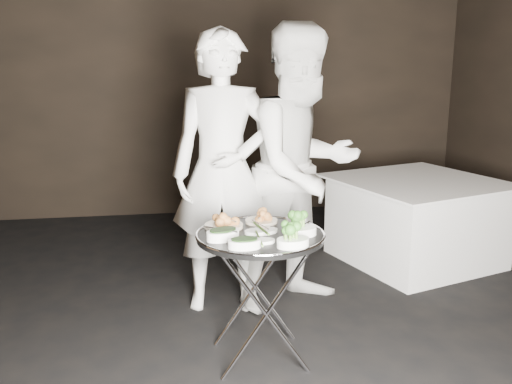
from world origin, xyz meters
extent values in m
cube|color=black|center=(0.00, 3.52, 1.50)|extent=(6.00, 0.05, 3.00)
cylinder|color=silver|center=(0.21, 0.03, 0.36)|extent=(0.50, 0.02, 0.73)
cylinder|color=silver|center=(0.21, 0.03, 0.36)|extent=(0.50, 0.02, 0.73)
cylinder|color=silver|center=(0.21, 0.41, 0.36)|extent=(0.50, 0.02, 0.73)
cylinder|color=silver|center=(0.21, 0.41, 0.36)|extent=(0.50, 0.02, 0.73)
cylinder|color=silver|center=(-0.01, 0.22, 0.70)|extent=(0.02, 0.42, 0.02)
cylinder|color=silver|center=(0.42, 0.22, 0.70)|extent=(0.02, 0.42, 0.02)
cylinder|color=black|center=(0.21, 0.22, 0.73)|extent=(0.70, 0.70, 0.03)
torus|color=silver|center=(0.21, 0.22, 0.75)|extent=(0.72, 0.72, 0.02)
cylinder|color=beige|center=(0.02, 0.37, 0.76)|extent=(0.22, 0.22, 0.02)
cylinder|color=beige|center=(0.25, 0.44, 0.76)|extent=(0.19, 0.19, 0.02)
cylinder|color=white|center=(0.44, 0.35, 0.77)|extent=(0.12, 0.12, 0.05)
cylinder|color=silver|center=(0.03, 0.38, 0.80)|extent=(0.12, 0.17, 0.01)
cylinder|color=silver|center=(0.26, 0.43, 0.80)|extent=(0.09, 0.19, 0.01)
cylinder|color=silver|center=(0.44, 0.35, 0.80)|extent=(0.05, 0.20, 0.01)
cylinder|color=silver|center=(-0.01, 0.17, 0.80)|extent=(0.16, 0.13, 0.01)
cylinder|color=silver|center=(0.43, 0.17, 0.80)|extent=(0.14, 0.16, 0.01)
cylinder|color=silver|center=(0.21, 0.23, 0.80)|extent=(0.07, 0.19, 0.01)
imported|color=silver|center=(0.09, 0.99, 0.94)|extent=(0.74, 0.53, 1.89)
imported|color=silver|center=(0.62, 0.95, 0.96)|extent=(1.15, 1.05, 1.92)
cube|color=white|center=(1.78, 1.62, 0.34)|extent=(1.10, 1.10, 0.69)
cube|color=white|center=(1.78, 1.62, 0.69)|extent=(1.23, 1.23, 0.02)
camera|label=1|loc=(-0.30, -2.72, 1.69)|focal=40.00mm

